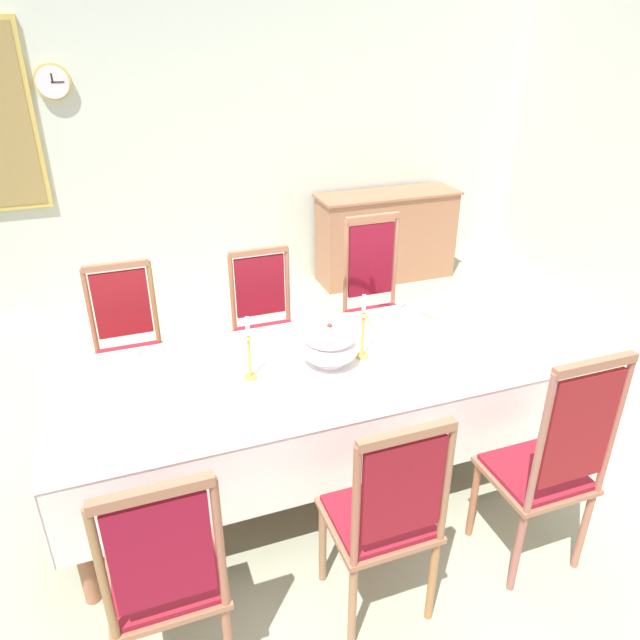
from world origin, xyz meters
name	(u,v)px	position (x,y,z in m)	size (l,w,h in m)	color
ground	(304,471)	(0.00, 0.00, -0.02)	(6.80, 5.67, 0.04)	#A8AB8F
back_wall	(197,112)	(0.00, 2.87, 1.71)	(6.80, 0.08, 3.41)	silver
dining_table	(308,379)	(0.00, -0.10, 0.70)	(2.64, 1.06, 0.77)	#AA6A4A
tablecloth	(308,385)	(0.00, -0.10, 0.66)	(2.66, 1.08, 0.43)	white
chair_south_a	(166,576)	(-0.89, -1.03, 0.58)	(0.44, 0.42, 1.12)	#AC6E4D
chair_north_a	(129,347)	(-0.89, 0.83, 0.58)	(0.44, 0.42, 1.10)	#AC6652
chair_south_b	(385,515)	(0.02, -1.03, 0.58)	(0.44, 0.42, 1.11)	#9F6F4F
chair_north_b	(267,325)	(0.02, 0.83, 0.57)	(0.44, 0.42, 1.08)	#AA6F51
chair_south_c	(550,463)	(0.84, -1.04, 0.62)	(0.44, 0.42, 1.23)	#A36344
chair_north_c	(376,301)	(0.84, 0.84, 0.62)	(0.44, 0.42, 1.23)	#AA6C45
soup_tureen	(329,344)	(0.12, -0.10, 0.89)	(0.31, 0.31, 0.24)	white
candlestick_west	(249,354)	(-0.32, -0.10, 0.92)	(0.07, 0.07, 0.35)	gold
candlestick_east	(363,332)	(0.32, -0.10, 0.93)	(0.07, 0.07, 0.37)	gold
bowl_near_left	(410,314)	(0.79, 0.25, 0.79)	(0.16, 0.16, 0.03)	white
bowl_near_right	(350,321)	(0.40, 0.29, 0.79)	(0.19, 0.19, 0.04)	white
bowl_far_left	(153,353)	(-0.77, 0.31, 0.79)	(0.15, 0.15, 0.03)	white
spoon_primary	(422,312)	(0.90, 0.28, 0.78)	(0.05, 0.18, 0.01)	gold
spoon_secondary	(367,318)	(0.53, 0.32, 0.78)	(0.04, 0.18, 0.01)	gold
sideboard	(386,236)	(1.76, 2.56, 0.45)	(1.44, 0.48, 0.90)	#A46B4E
mounted_clock	(53,82)	(-1.13, 2.80, 1.99)	(0.28, 0.06, 0.28)	#D1B251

